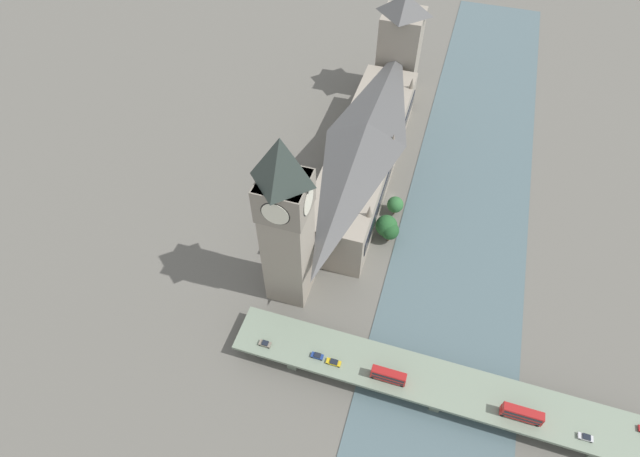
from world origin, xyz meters
The scene contains 15 objects.
ground_plane centered at (0.00, 0.00, 0.00)m, with size 600.00×600.00×0.00m, color #605E56.
river_water centered at (-30.11, 0.00, 0.15)m, with size 48.22×360.00×0.30m, color #4C6066.
parliament_hall centered at (14.70, -8.00, 14.29)m, with size 23.85×103.30×28.80m.
clock_tower centered at (25.14, 54.44, 36.85)m, with size 14.84×14.84×68.53m.
victoria_tower centered at (14.75, -72.96, 24.63)m, with size 18.61×18.61×53.27m.
road_bridge centered at (-30.11, 76.96, 4.96)m, with size 128.44×15.44×6.17m.
double_decker_bus_lead centered at (-14.82, 80.29, 8.77)m, with size 10.58×2.56×4.72m.
double_decker_bus_mid centered at (-53.17, 80.25, 8.90)m, with size 11.41×2.59×4.94m.
car_northbound_lead centered at (-70.90, 80.74, 6.84)m, with size 3.99×1.82×1.31m.
car_northbound_mid centered at (2.05, 80.27, 6.82)m, with size 4.59×1.91×1.25m.
car_northbound_tail centered at (7.45, 79.78, 6.87)m, with size 3.84×1.79×1.39m.
car_southbound_lead centered at (24.35, 80.74, 6.87)m, with size 3.80×1.90×1.38m.
tree_embankment_near centered at (-1.54, 21.53, 6.24)m, with size 8.33×8.33×10.42m.
tree_embankment_mid centered at (-2.39, 8.63, 4.91)m, with size 6.51×6.51×8.17m.
tree_embankment_far centered at (-3.24, 23.06, 5.74)m, with size 6.97×6.97×9.25m.
Camera 1 is at (-13.57, 144.49, 150.00)m, focal length 28.00 mm.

